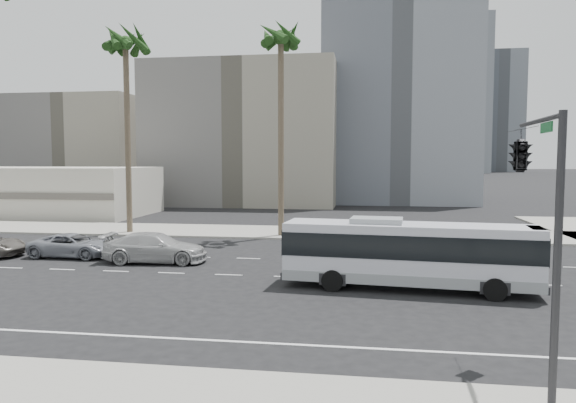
% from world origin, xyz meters
% --- Properties ---
extents(ground, '(700.00, 700.00, 0.00)m').
position_xyz_m(ground, '(0.00, 0.00, 0.00)').
color(ground, black).
rests_on(ground, ground).
extents(sidewalk_north, '(120.00, 7.00, 0.15)m').
position_xyz_m(sidewalk_north, '(0.00, 15.50, 0.07)').
color(sidewalk_north, gray).
rests_on(sidewalk_north, ground).
extents(commercial_low, '(22.00, 12.16, 5.00)m').
position_xyz_m(commercial_low, '(-30.00, 25.99, 2.50)').
color(commercial_low, beige).
rests_on(commercial_low, ground).
extents(midrise_beige_west, '(24.00, 18.00, 18.00)m').
position_xyz_m(midrise_beige_west, '(-12.00, 45.00, 9.00)').
color(midrise_beige_west, slate).
rests_on(midrise_beige_west, ground).
extents(midrise_gray_center, '(20.00, 20.00, 26.00)m').
position_xyz_m(midrise_gray_center, '(8.00, 52.00, 13.00)').
color(midrise_gray_center, slate).
rests_on(midrise_gray_center, ground).
extents(midrise_beige_far, '(18.00, 16.00, 15.00)m').
position_xyz_m(midrise_beige_far, '(-38.00, 50.00, 7.50)').
color(midrise_beige_far, slate).
rests_on(midrise_beige_far, ground).
extents(civic_tower, '(42.00, 42.00, 129.00)m').
position_xyz_m(civic_tower, '(-2.00, 250.00, 38.83)').
color(civic_tower, beige).
rests_on(civic_tower, ground).
extents(highrise_right, '(26.00, 26.00, 70.00)m').
position_xyz_m(highrise_right, '(45.00, 230.00, 35.00)').
color(highrise_right, '#4E555D').
rests_on(highrise_right, ground).
extents(highrise_far, '(22.00, 22.00, 60.00)m').
position_xyz_m(highrise_far, '(70.00, 260.00, 30.00)').
color(highrise_far, '#4E555D').
rests_on(highrise_far, ground).
extents(city_bus, '(11.21, 3.53, 3.16)m').
position_xyz_m(city_bus, '(5.66, -1.65, 1.66)').
color(city_bus, silver).
rests_on(city_bus, ground).
extents(car_a, '(2.86, 5.94, 1.67)m').
position_xyz_m(car_a, '(-7.93, 2.65, 0.83)').
color(car_a, '#AFAFAF').
rests_on(car_a, ground).
extents(car_b, '(2.36, 5.04, 1.39)m').
position_xyz_m(car_b, '(-13.43, 3.50, 0.70)').
color(car_b, gray).
rests_on(car_b, ground).
extents(traffic_signal, '(3.13, 4.13, 6.82)m').
position_xyz_m(traffic_signal, '(8.08, -9.93, 5.69)').
color(traffic_signal, '#262628').
rests_on(traffic_signal, ground).
extents(palm_near, '(4.70, 4.70, 15.83)m').
position_xyz_m(palm_near, '(-2.50, 13.43, 14.34)').
color(palm_near, brown).
rests_on(palm_near, ground).
extents(palm_mid, '(5.16, 5.16, 15.95)m').
position_xyz_m(palm_mid, '(-14.52, 13.52, 14.35)').
color(palm_mid, brown).
rests_on(palm_mid, ground).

